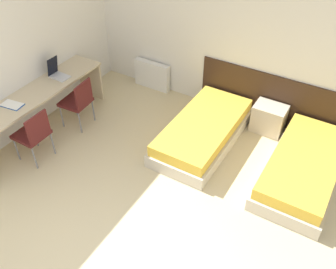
# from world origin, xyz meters

# --- Properties ---
(wall_back) EXTENTS (5.85, 0.05, 2.70)m
(wall_back) POSITION_xyz_m (0.00, 3.92, 1.35)
(wall_back) COLOR silver
(wall_back) RESTS_ON ground_plane
(wall_left) EXTENTS (0.05, 4.89, 2.70)m
(wall_left) POSITION_xyz_m (-2.45, 1.95, 1.35)
(wall_left) COLOR silver
(wall_left) RESTS_ON ground_plane
(headboard_panel) EXTENTS (2.66, 0.03, 0.91)m
(headboard_panel) POSITION_xyz_m (1.02, 3.88, 0.46)
(headboard_panel) COLOR #382316
(headboard_panel) RESTS_ON ground_plane
(bed_near_window) EXTENTS (0.96, 1.97, 0.39)m
(bed_near_window) POSITION_xyz_m (0.22, 2.86, 0.19)
(bed_near_window) COLOR beige
(bed_near_window) RESTS_ON ground_plane
(bed_near_door) EXTENTS (0.96, 1.97, 0.39)m
(bed_near_door) POSITION_xyz_m (1.82, 2.86, 0.19)
(bed_near_door) COLOR beige
(bed_near_door) RESTS_ON ground_plane
(nightstand) EXTENTS (0.51, 0.38, 0.48)m
(nightstand) POSITION_xyz_m (1.02, 3.66, 0.24)
(nightstand) COLOR beige
(nightstand) RESTS_ON ground_plane
(radiator) EXTENTS (0.72, 0.12, 0.54)m
(radiator) POSITION_xyz_m (-1.34, 3.80, 0.27)
(radiator) COLOR silver
(radiator) RESTS_ON ground_plane
(desk) EXTENTS (0.57, 2.57, 0.77)m
(desk) POSITION_xyz_m (-2.14, 1.70, 0.62)
(desk) COLOR #C6B28E
(desk) RESTS_ON ground_plane
(chair_near_laptop) EXTENTS (0.46, 0.46, 0.86)m
(chair_near_laptop) POSITION_xyz_m (-1.73, 2.19, 0.50)
(chair_near_laptop) COLOR #511919
(chair_near_laptop) RESTS_ON ground_plane
(chair_near_notebook) EXTENTS (0.43, 0.43, 0.86)m
(chair_near_notebook) POSITION_xyz_m (-1.73, 1.22, 0.50)
(chair_near_notebook) COLOR #511919
(chair_near_notebook) RESTS_ON ground_plane
(laptop) EXTENTS (0.32, 0.22, 0.32)m
(laptop) POSITION_xyz_m (-2.17, 2.27, 0.84)
(laptop) COLOR silver
(laptop) RESTS_ON desk
(open_notebook) EXTENTS (0.36, 0.23, 0.02)m
(open_notebook) POSITION_xyz_m (-2.18, 1.31, 0.78)
(open_notebook) COLOR #1E4793
(open_notebook) RESTS_ON desk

